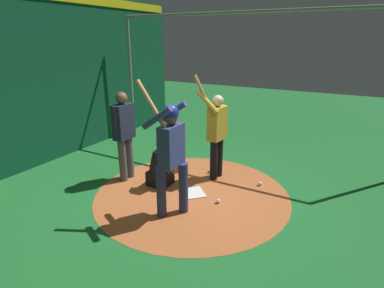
# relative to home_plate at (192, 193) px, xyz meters

# --- Properties ---
(ground_plane) EXTENTS (25.10, 25.10, 0.00)m
(ground_plane) POSITION_rel_home_plate_xyz_m (0.00, 0.00, -0.01)
(ground_plane) COLOR #1E6B2D
(dirt_circle) EXTENTS (3.47, 3.47, 0.01)m
(dirt_circle) POSITION_rel_home_plate_xyz_m (0.00, 0.00, -0.01)
(dirt_circle) COLOR #B76033
(dirt_circle) RESTS_ON ground
(home_plate) EXTENTS (0.59, 0.59, 0.01)m
(home_plate) POSITION_rel_home_plate_xyz_m (0.00, 0.00, 0.00)
(home_plate) COLOR white
(home_plate) RESTS_ON dirt_circle
(batter) EXTENTS (0.68, 0.49, 2.12)m
(batter) POSITION_rel_home_plate_xyz_m (0.04, -0.73, 1.07)
(batter) COLOR navy
(batter) RESTS_ON ground
(catcher) EXTENTS (0.58, 0.40, 0.94)m
(catcher) POSITION_rel_home_plate_xyz_m (-0.67, 0.04, 0.35)
(catcher) COLOR black
(catcher) RESTS_ON ground
(umpire) EXTENTS (0.22, 0.49, 1.74)m
(umpire) POSITION_rel_home_plate_xyz_m (-1.44, -0.07, 0.97)
(umpire) COLOR #4C4C51
(umpire) RESTS_ON ground
(visitor) EXTENTS (0.57, 0.51, 2.04)m
(visitor) POSITION_rel_home_plate_xyz_m (0.08, 0.83, 0.96)
(visitor) COLOR black
(visitor) RESTS_ON ground
(back_wall) EXTENTS (0.23, 9.10, 3.66)m
(back_wall) POSITION_rel_home_plate_xyz_m (-3.68, 0.00, 1.83)
(back_wall) COLOR #0F472D
(back_wall) RESTS_ON ground
(cage_frame) EXTENTS (6.40, 4.66, 3.21)m
(cage_frame) POSITION_rel_home_plate_xyz_m (0.00, 0.00, 2.26)
(cage_frame) COLOR gray
(cage_frame) RESTS_ON ground
(baseball_0) EXTENTS (0.07, 0.07, 0.07)m
(baseball_0) POSITION_rel_home_plate_xyz_m (-0.11, 0.96, 0.03)
(baseball_0) COLOR white
(baseball_0) RESTS_ON dirt_circle
(baseball_1) EXTENTS (0.07, 0.07, 0.07)m
(baseball_1) POSITION_rel_home_plate_xyz_m (0.56, -0.09, 0.03)
(baseball_1) COLOR white
(baseball_1) RESTS_ON dirt_circle
(baseball_2) EXTENTS (0.07, 0.07, 0.07)m
(baseball_2) POSITION_rel_home_plate_xyz_m (0.98, 0.90, 0.03)
(baseball_2) COLOR white
(baseball_2) RESTS_ON dirt_circle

